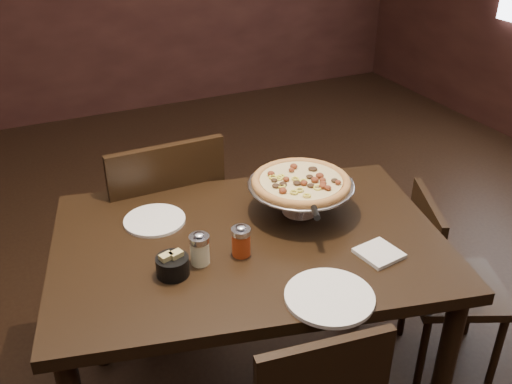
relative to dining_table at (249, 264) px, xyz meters
name	(u,v)px	position (x,y,z in m)	size (l,w,h in m)	color
room	(286,63)	(0.15, 0.04, 0.69)	(6.04, 7.04, 2.84)	black
dining_table	(249,264)	(0.00, 0.00, 0.00)	(1.48, 1.15, 0.82)	black
pizza_stand	(301,182)	(0.24, 0.07, 0.24)	(0.38, 0.38, 0.16)	silver
parmesan_shaker	(200,249)	(-0.20, -0.06, 0.16)	(0.06, 0.06, 0.11)	#F9F7C1
pepper_flake_shaker	(241,241)	(-0.06, -0.07, 0.16)	(0.06, 0.06, 0.11)	maroon
packet_caddy	(172,265)	(-0.30, -0.08, 0.14)	(0.10, 0.10, 0.08)	black
napkin_stack	(379,253)	(0.34, -0.27, 0.12)	(0.13, 0.13, 0.01)	silver
plate_left	(155,220)	(-0.26, 0.24, 0.11)	(0.22, 0.22, 0.01)	white
plate_near	(329,297)	(0.08, -0.39, 0.11)	(0.27, 0.27, 0.01)	white
serving_spatula	(314,208)	(0.19, -0.10, 0.23)	(0.16, 0.16, 0.03)	silver
chair_far	(164,229)	(-0.14, 0.59, -0.16)	(0.48, 0.48, 1.00)	black
chair_side	(443,278)	(0.84, -0.10, -0.27)	(0.50, 0.50, 0.82)	black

